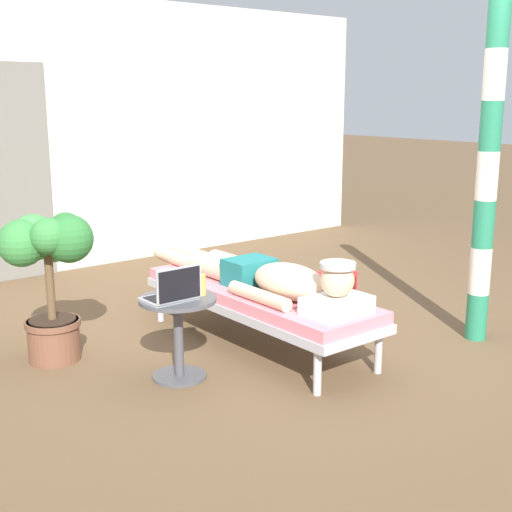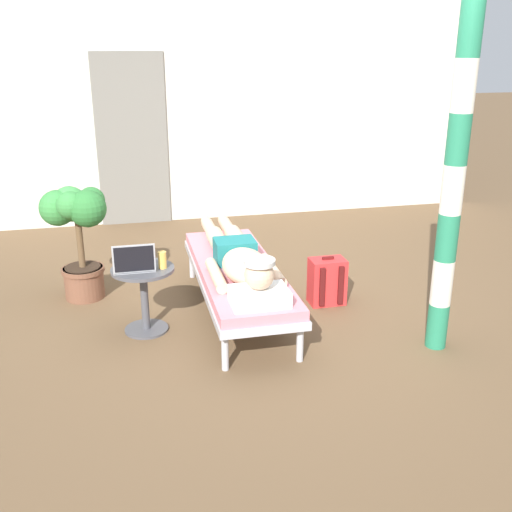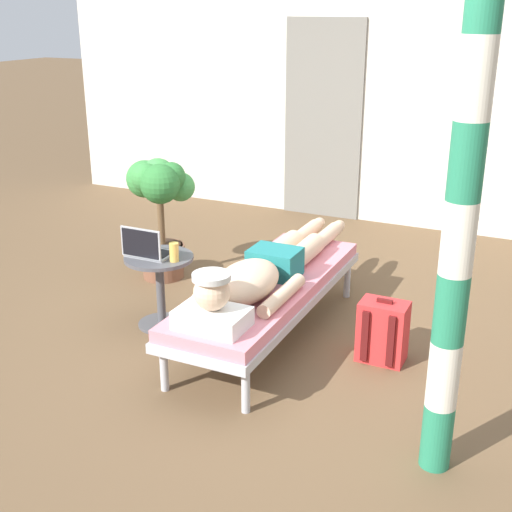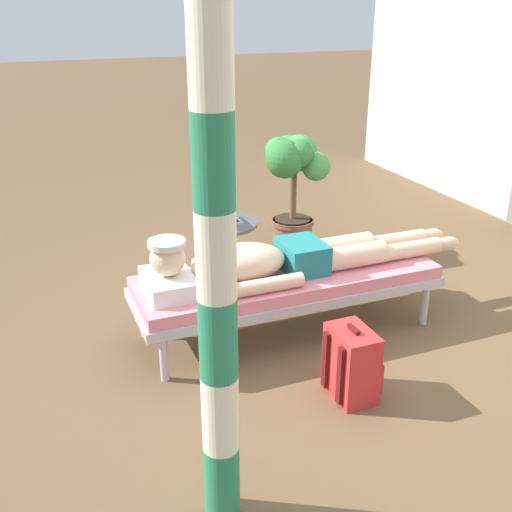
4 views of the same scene
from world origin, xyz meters
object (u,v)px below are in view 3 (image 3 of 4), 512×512
object	(u,v)px
backpack	(383,332)
porch_post	(458,238)
potted_plant	(159,199)
person_reclining	(262,272)
drink_glass	(174,252)
lounge_chair	(269,291)
side_table	(160,279)
laptop	(147,249)

from	to	relation	value
backpack	porch_post	xyz separation A→B (m)	(0.53, -0.93, 1.00)
potted_plant	porch_post	world-z (taller)	porch_post
person_reclining	porch_post	size ratio (longest dim) A/B	0.91
drink_glass	backpack	distance (m)	1.47
lounge_chair	porch_post	bearing A→B (deg)	-34.32
side_table	laptop	size ratio (longest dim) A/B	1.69
lounge_chair	side_table	bearing A→B (deg)	-168.49
drink_glass	porch_post	xyz separation A→B (m)	(1.93, -0.71, 0.60)
side_table	backpack	xyz separation A→B (m)	(1.55, 0.18, -0.16)
backpack	lounge_chair	bearing A→B (deg)	-177.97
backpack	porch_post	distance (m)	1.46
backpack	potted_plant	xyz separation A→B (m)	(-2.05, 0.59, 0.48)
person_reclining	laptop	xyz separation A→B (m)	(-0.82, -0.11, 0.06)
porch_post	side_table	bearing A→B (deg)	160.31
lounge_chair	drink_glass	size ratio (longest dim) A/B	15.16
person_reclining	side_table	bearing A→B (deg)	-175.94
laptop	drink_glass	xyz separation A→B (m)	(0.21, 0.01, 0.01)
lounge_chair	side_table	xyz separation A→B (m)	(-0.76, -0.16, 0.01)
laptop	potted_plant	distance (m)	0.94
drink_glass	backpack	bearing A→B (deg)	8.92
person_reclining	laptop	distance (m)	0.83
side_table	drink_glass	bearing A→B (deg)	-13.68
side_table	backpack	size ratio (longest dim) A/B	1.23
side_table	laptop	world-z (taller)	laptop
lounge_chair	side_table	size ratio (longest dim) A/B	3.78
lounge_chair	laptop	world-z (taller)	laptop
side_table	drink_glass	distance (m)	0.28
side_table	porch_post	distance (m)	2.37
person_reclining	porch_post	bearing A→B (deg)	-31.21
laptop	backpack	bearing A→B (deg)	8.29
lounge_chair	laptop	distance (m)	0.88
person_reclining	drink_glass	distance (m)	0.62
side_table	potted_plant	size ratio (longest dim) A/B	0.52
side_table	laptop	xyz separation A→B (m)	(-0.06, -0.05, 0.23)
side_table	backpack	distance (m)	1.57
porch_post	drink_glass	bearing A→B (deg)	159.87
person_reclining	backpack	world-z (taller)	person_reclining
laptop	side_table	bearing A→B (deg)	40.52
drink_glass	person_reclining	bearing A→B (deg)	8.41
laptop	drink_glass	distance (m)	0.21
lounge_chair	drink_glass	xyz separation A→B (m)	(-0.61, -0.19, 0.24)
person_reclining	backpack	size ratio (longest dim) A/B	5.12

